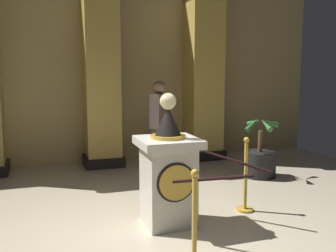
# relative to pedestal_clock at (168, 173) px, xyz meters

# --- Properties ---
(ground_plane) EXTENTS (10.01, 10.01, 0.00)m
(ground_plane) POSITION_rel_pedestal_clock_xyz_m (-0.26, -0.45, -0.66)
(ground_plane) COLOR beige
(back_wall) EXTENTS (10.01, 0.16, 3.78)m
(back_wall) POSITION_rel_pedestal_clock_xyz_m (-0.26, 3.81, 1.23)
(back_wall) COLOR tan
(back_wall) RESTS_ON ground_plane
(pedestal_clock) EXTENTS (0.73, 0.73, 1.65)m
(pedestal_clock) POSITION_rel_pedestal_clock_xyz_m (0.00, 0.00, 0.00)
(pedestal_clock) COLOR beige
(pedestal_clock) RESTS_ON ground_plane
(stanchion_near) EXTENTS (0.24, 0.24, 1.00)m
(stanchion_near) POSITION_rel_pedestal_clock_xyz_m (-0.12, -1.15, -0.31)
(stanchion_near) COLOR gold
(stanchion_near) RESTS_ON ground_plane
(stanchion_far) EXTENTS (0.24, 0.24, 1.03)m
(stanchion_far) POSITION_rel_pedestal_clock_xyz_m (1.15, 0.11, -0.30)
(stanchion_far) COLOR gold
(stanchion_far) RESTS_ON ground_plane
(velvet_rope) EXTENTS (1.30, 1.30, 0.22)m
(velvet_rope) POSITION_rel_pedestal_clock_xyz_m (0.52, -0.52, 0.13)
(velvet_rope) COLOR black
(column_right) EXTENTS (0.85, 0.85, 3.63)m
(column_right) POSITION_rel_pedestal_clock_xyz_m (1.95, 3.39, 1.14)
(column_right) COLOR black
(column_right) RESTS_ON ground_plane
(column_centre_rear) EXTENTS (0.81, 0.81, 3.63)m
(column_centre_rear) POSITION_rel_pedestal_clock_xyz_m (-0.26, 3.39, 1.14)
(column_centre_rear) COLOR black
(column_centre_rear) RESTS_ON ground_plane
(potted_palm_right) EXTENTS (0.72, 0.72, 1.14)m
(potted_palm_right) POSITION_rel_pedestal_clock_xyz_m (2.29, 1.58, -0.36)
(potted_palm_right) COLOR black
(potted_palm_right) RESTS_ON ground_plane
(bystander_guest) EXTENTS (0.42, 0.40, 1.73)m
(bystander_guest) POSITION_rel_pedestal_clock_xyz_m (0.65, 2.44, 0.27)
(bystander_guest) COLOR brown
(bystander_guest) RESTS_ON ground_plane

